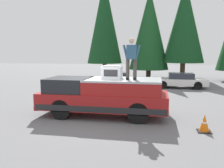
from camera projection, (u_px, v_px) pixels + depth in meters
name	position (u px, v px, depth m)	size (l,w,h in m)	color
ground_plane	(94.00, 117.00, 10.29)	(90.00, 90.00, 0.00)	slate
pickup_truck	(103.00, 96.00, 10.34)	(2.01, 5.54, 1.65)	maroon
compressor_unit	(112.00, 72.00, 10.20)	(0.65, 0.84, 0.56)	silver
person_on_truck_bed	(131.00, 58.00, 9.68)	(0.29, 0.72, 1.69)	#423D38
parked_car_white	(180.00, 81.00, 18.56)	(1.64, 4.10, 1.16)	white
parked_car_black	(115.00, 79.00, 19.41)	(1.64, 4.10, 1.16)	black
traffic_cone	(204.00, 124.00, 8.31)	(0.47, 0.47, 0.62)	black
conifer_left	(184.00, 23.00, 23.18)	(3.99, 3.99, 9.58)	#4C3826
conifer_center_left	(149.00, 29.00, 24.31)	(4.06, 4.06, 9.17)	#4C3826
conifer_center_right	(105.00, 21.00, 24.60)	(3.64, 3.64, 10.43)	#4C3826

